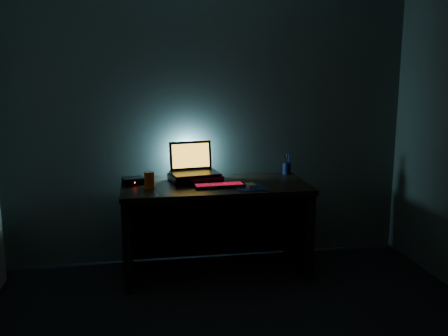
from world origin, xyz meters
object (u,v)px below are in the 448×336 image
pen_cup (287,169)px  router (133,181)px  mouse (251,186)px  keyboard (219,185)px  laptop (193,166)px  juice_glass (149,180)px

pen_cup → router: pen_cup is taller
mouse → keyboard: bearing=153.9°
mouse → pen_cup: (0.43, 0.47, 0.03)m
laptop → mouse: size_ratio=4.12×
keyboard → pen_cup: 0.77m
router → mouse: bearing=-28.2°
mouse → router: 0.95m
keyboard → router: router is taller
keyboard → mouse: mouse is taller
laptop → keyboard: size_ratio=1.05×
mouse → laptop: bearing=132.7°
juice_glass → mouse: bearing=-8.4°
laptop → router: 0.51m
keyboard → mouse: size_ratio=3.92×
mouse → pen_cup: 0.64m
pen_cup → juice_glass: size_ratio=0.76×
keyboard → router: (-0.67, 0.21, 0.02)m
keyboard → pen_cup: bearing=26.2°
router → keyboard: bearing=-27.6°
laptop → mouse: (0.41, -0.36, -0.10)m
mouse → router: size_ratio=0.53×
keyboard → juice_glass: size_ratio=2.99×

